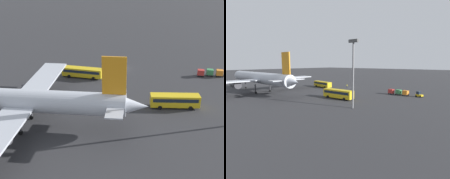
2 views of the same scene
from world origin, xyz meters
TOP-DOWN VIEW (x-y plane):
  - ground_plane at (0.00, 0.00)m, footprint 600.00×600.00m
  - airplane at (20.86, 36.87)m, footprint 55.08×47.82m
  - shuttle_bus_near at (12.14, 8.76)m, footprint 12.41×4.47m
  - shuttle_bus_far at (-13.13, 25.65)m, footprint 11.70×3.53m
  - baggage_tug at (-33.78, 3.74)m, footprint 2.69×2.25m
  - worker_person at (1.61, 1.59)m, footprint 0.38×0.38m
  - cargo_cart_orange at (-29.16, 4.74)m, footprint 2.23×1.97m
  - cargo_cart_green at (-26.34, 4.44)m, footprint 2.23×1.97m
  - cargo_cart_red at (-23.51, 4.97)m, footprint 2.23×1.97m
  - light_pole at (-24.75, 32.94)m, footprint 2.80×0.70m

SIDE VIEW (x-z plane):
  - ground_plane at x=0.00m, z-range 0.00..0.00m
  - worker_person at x=1.61m, z-range 0.00..1.74m
  - baggage_tug at x=-33.78m, z-range -0.11..1.99m
  - cargo_cart_orange at x=-29.16m, z-range 0.16..2.22m
  - cargo_cart_green at x=-26.34m, z-range 0.16..2.22m
  - cargo_cart_red at x=-23.51m, z-range 0.16..2.22m
  - shuttle_bus_near at x=12.14m, z-range 0.31..3.34m
  - shuttle_bus_far at x=-13.13m, z-range 0.32..3.56m
  - airplane at x=20.86m, z-range -2.01..14.15m
  - light_pole at x=-24.75m, z-range 2.02..20.65m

